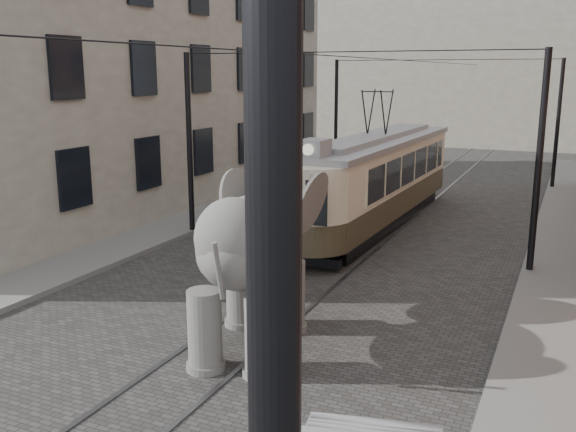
% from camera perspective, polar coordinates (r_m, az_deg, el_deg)
% --- Properties ---
extents(ground, '(120.00, 120.00, 0.00)m').
position_cam_1_polar(ground, '(14.26, -2.62, -9.41)').
color(ground, '#413F3C').
extents(tram_rails, '(1.54, 80.00, 0.02)m').
position_cam_1_polar(tram_rails, '(14.25, -2.62, -9.37)').
color(tram_rails, slate).
rests_on(tram_rails, ground).
extents(sidewalk_right, '(2.00, 60.00, 0.15)m').
position_cam_1_polar(sidewalk_right, '(12.89, 22.53, -12.60)').
color(sidewalk_right, slate).
rests_on(sidewalk_right, ground).
extents(sidewalk_left, '(2.00, 60.00, 0.15)m').
position_cam_1_polar(sidewalk_left, '(17.98, -21.50, -5.30)').
color(sidewalk_left, slate).
rests_on(sidewalk_left, ground).
extents(stucco_building, '(7.00, 24.00, 10.00)m').
position_cam_1_polar(stucco_building, '(27.62, -13.95, 11.66)').
color(stucco_building, gray).
rests_on(stucco_building, ground).
extents(distant_block, '(28.00, 10.00, 14.00)m').
position_cam_1_polar(distant_block, '(52.11, 18.33, 13.99)').
color(distant_block, gray).
rests_on(distant_block, ground).
extents(catenary, '(11.00, 30.20, 6.00)m').
position_cam_1_polar(catenary, '(18.02, 3.97, 5.17)').
color(catenary, black).
rests_on(catenary, ground).
extents(tram, '(2.85, 12.08, 4.77)m').
position_cam_1_polar(tram, '(22.75, 7.88, 5.11)').
color(tram, '#EFE3C1').
rests_on(tram, ground).
extents(elephant, '(4.06, 6.05, 3.41)m').
position_cam_1_polar(elephant, '(12.38, -3.45, -4.53)').
color(elephant, '#5E5B57').
rests_on(elephant, ground).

